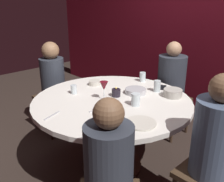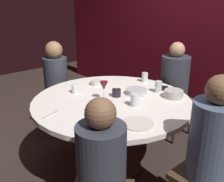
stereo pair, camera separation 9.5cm
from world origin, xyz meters
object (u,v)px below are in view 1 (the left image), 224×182
at_px(bowl_serving_large, 136,91).
at_px(cell_phone, 162,87).
at_px(bowl_salad_center, 173,93).
at_px(cup_by_right_diner, 136,100).
at_px(seated_diner_back, 171,79).
at_px(seated_diner_right, 216,140).
at_px(bowl_small_white, 94,83).
at_px(dinner_plate, 141,123).
at_px(seated_diner_front_right, 109,169).
at_px(dining_table, 112,112).
at_px(candle_holder, 116,93).
at_px(cup_near_candle, 74,89).
at_px(cup_center_front, 157,86).
at_px(cup_by_left_diner, 143,77).
at_px(wine_glass, 104,87).
at_px(seated_diner_left, 53,77).

bearing_deg(bowl_serving_large, cell_phone, 75.30).
height_order(bowl_salad_center, cup_by_right_diner, cup_by_right_diner).
bearing_deg(seated_diner_back, seated_diner_right, 45.50).
height_order(bowl_serving_large, cup_by_right_diner, cup_by_right_diner).
bearing_deg(bowl_small_white, dinner_plate, -19.65).
height_order(seated_diner_front_right, cup_by_right_diner, seated_diner_front_right).
distance_m(seated_diner_right, bowl_salad_center, 0.79).
height_order(dining_table, candle_holder, candle_holder).
relative_size(seated_diner_right, cup_near_candle, 13.90).
height_order(candle_holder, bowl_small_white, candle_holder).
height_order(bowl_serving_large, cup_center_front, cup_center_front).
bearing_deg(dining_table, seated_diner_right, 0.00).
bearing_deg(cup_by_left_diner, seated_diner_right, -28.26).
bearing_deg(bowl_salad_center, wine_glass, -126.31).
bearing_deg(cup_by_left_diner, bowl_salad_center, -16.64).
bearing_deg(candle_holder, bowl_small_white, 170.39).
bearing_deg(cell_phone, dining_table, -130.25).
relative_size(dining_table, seated_diner_front_right, 1.29).
distance_m(bowl_serving_large, cup_by_right_diner, 0.30).
distance_m(dining_table, cup_by_left_diner, 0.65).
distance_m(candle_holder, dinner_plate, 0.59).
relative_size(cell_phone, bowl_serving_large, 0.69).
xyz_separation_m(cup_near_candle, cup_by_right_diner, (0.61, 0.21, 0.01)).
xyz_separation_m(cup_by_right_diner, cup_center_front, (-0.08, 0.42, 0.00)).
distance_m(cup_near_candle, cup_by_left_diner, 0.81).
bearing_deg(cup_near_candle, bowl_salad_center, 41.35).
relative_size(seated_diner_front_right, candle_holder, 12.04).
bearing_deg(seated_diner_right, seated_diner_left, 0.00).
distance_m(dining_table, cup_near_candle, 0.44).
bearing_deg(seated_diner_back, bowl_small_white, -26.94).
bearing_deg(seated_diner_left, cup_by_right_diner, 2.07).
height_order(wine_glass, cup_by_left_diner, wine_glass).
height_order(cell_phone, bowl_small_white, bowl_small_white).
distance_m(candle_holder, cup_center_front, 0.43).
xyz_separation_m(candle_holder, bowl_small_white, (-0.40, 0.07, -0.01)).
distance_m(seated_diner_left, cell_phone, 1.31).
xyz_separation_m(seated_diner_back, cup_by_left_diner, (-0.14, -0.37, 0.07)).
xyz_separation_m(seated_diner_back, seated_diner_right, (0.99, -0.98, 0.02)).
distance_m(cell_phone, cup_near_candle, 0.91).
xyz_separation_m(seated_diner_left, cup_center_front, (1.20, 0.46, 0.08)).
xyz_separation_m(bowl_salad_center, cup_by_left_diner, (-0.49, 0.15, 0.02)).
height_order(seated_diner_back, wine_glass, seated_diner_back).
bearing_deg(seated_diner_right, wine_glass, 3.66).
height_order(cup_by_right_diner, cup_center_front, cup_center_front).
distance_m(seated_diner_right, bowl_small_white, 1.42).
distance_m(bowl_salad_center, cup_center_front, 0.19).
xyz_separation_m(wine_glass, bowl_serving_large, (0.09, 0.33, -0.10)).
xyz_separation_m(bowl_serving_large, bowl_salad_center, (0.30, 0.19, 0.01)).
relative_size(seated_diner_back, bowl_small_white, 9.58).
distance_m(cell_phone, cup_by_right_diner, 0.56).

